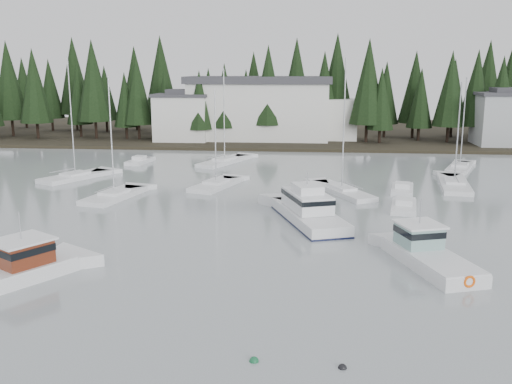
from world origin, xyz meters
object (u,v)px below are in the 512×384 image
sailboat_1 (342,192)px  sailboat_7 (454,186)px  runabout_4 (402,191)px  lobster_boat_brown (0,275)px  sailboat_5 (225,162)px  house_east_a (508,118)px  sailboat_10 (216,186)px  sailboat_9 (460,169)px  cabin_cruiser_center (308,213)px  sailboat_8 (76,178)px  lobster_boat_teal (428,256)px  runabout_1 (404,208)px  harbor_inn (271,109)px  house_west (182,116)px  runabout_3 (139,162)px  sailboat_4 (115,197)px

sailboat_1 → sailboat_7: bearing=-95.8°
sailboat_7 → runabout_4: size_ratio=2.12×
lobster_boat_brown → sailboat_5: bearing=24.2°
house_east_a → sailboat_5: sailboat_5 is taller
sailboat_10 → lobster_boat_brown: bearing=-177.5°
sailboat_9 → sailboat_10: (-29.56, -14.04, -0.01)m
cabin_cruiser_center → runabout_4: bearing=-57.4°
house_east_a → sailboat_8: bearing=-151.4°
lobster_boat_teal → runabout_1: (0.86, 15.28, -0.44)m
sailboat_10 → runabout_4: size_ratio=1.98×
harbor_inn → lobster_boat_brown: 70.89m
sailboat_9 → sailboat_10: bearing=136.7°
lobster_boat_teal → sailboat_7: sailboat_7 is taller
lobster_boat_teal → lobster_boat_brown: bearing=84.5°
sailboat_5 → sailboat_10: bearing=-152.0°
house_west → lobster_boat_brown: house_west is taller
sailboat_10 → sailboat_7: bearing=-65.7°
sailboat_7 → cabin_cruiser_center: bearing=143.8°
sailboat_10 → runabout_3: 19.79m
lobster_boat_brown → sailboat_10: 30.89m
sailboat_8 → runabout_3: sailboat_8 is taller
lobster_boat_brown → sailboat_10: sailboat_10 is taller
house_east_a → lobster_boat_brown: 82.74m
house_west → sailboat_4: (2.51, -43.01, -4.59)m
house_west → sailboat_8: (-5.53, -33.44, -4.57)m
house_west → sailboat_9: bearing=-28.7°
harbor_inn → sailboat_4: size_ratio=2.33×
sailboat_10 → house_west: bearing=35.9°
house_west → runabout_3: 22.31m
sailboat_9 → sailboat_7: bearing=-175.7°
runabout_4 → house_east_a: bearing=-21.2°
house_west → sailboat_9: size_ratio=0.78×
house_east_a → lobster_boat_brown: (-50.49, -65.41, -4.36)m
sailboat_7 → runabout_1: 13.51m
lobster_boat_teal → runabout_3: bearing=20.6°
sailboat_9 → sailboat_10: size_ratio=1.10×
house_east_a → runabout_1: house_east_a is taller
house_west → sailboat_5: bearing=-63.1°
lobster_boat_teal → sailboat_4: (-27.36, 17.44, -0.51)m
lobster_boat_brown → cabin_cruiser_center: 24.61m
cabin_cruiser_center → house_east_a: bearing=-52.6°
sailboat_4 → harbor_inn: bearing=-1.9°
sailboat_1 → sailboat_8: bearing=54.1°
sailboat_4 → sailboat_8: sailboat_8 is taller
house_east_a → sailboat_10: (-42.20, -35.65, -4.85)m
sailboat_7 → sailboat_9: size_ratio=0.97×
sailboat_1 → lobster_boat_brown: bearing=115.3°
harbor_inn → sailboat_7: 43.98m
lobster_boat_brown → sailboat_1: (21.88, 27.89, -0.47)m
house_east_a → runabout_1: 50.15m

